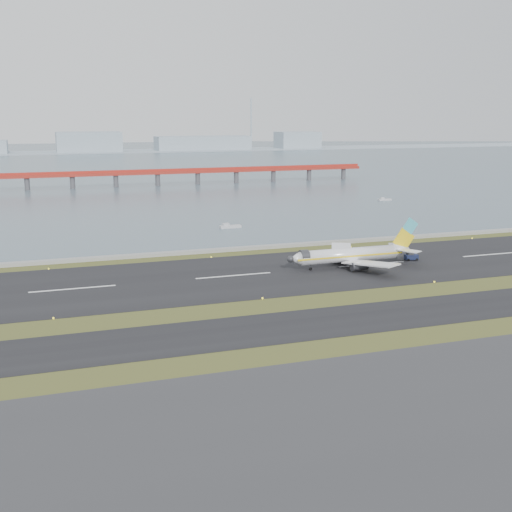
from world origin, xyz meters
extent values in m
plane|color=#344418|center=(0.00, 0.00, 0.00)|extent=(1000.00, 1000.00, 0.00)
cube|color=#313134|center=(0.00, -55.00, 0.05)|extent=(1000.00, 50.00, 0.10)
cube|color=black|center=(0.00, -12.00, 0.05)|extent=(1000.00, 18.00, 0.10)
cube|color=black|center=(0.00, 30.00, 0.05)|extent=(1000.00, 45.00, 0.10)
cube|color=gray|center=(0.00, 60.00, 0.50)|extent=(1000.00, 2.50, 1.00)
cube|color=#4D606E|center=(0.00, 460.00, 0.00)|extent=(1400.00, 800.00, 1.30)
cube|color=#A4261C|center=(20.00, 250.00, 7.50)|extent=(260.00, 5.00, 1.60)
cube|color=#A4261C|center=(20.00, 250.00, 9.00)|extent=(260.00, 0.40, 1.40)
cylinder|color=#4C4C51|center=(20.00, 250.00, 3.00)|extent=(2.80, 2.80, 7.00)
cylinder|color=#4C4C51|center=(116.00, 250.00, 3.00)|extent=(2.80, 2.80, 7.00)
cube|color=#99A9B5|center=(0.00, 620.00, 0.00)|extent=(1400.00, 80.00, 1.00)
cube|color=#99A9B5|center=(10.00, 620.00, 11.00)|extent=(70.00, 35.00, 22.00)
cube|color=#99A9B5|center=(140.00, 620.00, 8.00)|extent=(110.00, 35.00, 16.00)
cube|color=#99A9B5|center=(260.00, 620.00, 10.00)|extent=(50.00, 35.00, 20.00)
cylinder|color=#99A9B5|center=(200.00, 620.00, 30.00)|extent=(1.80, 1.80, 60.00)
cylinder|color=white|center=(32.17, 29.10, 3.50)|extent=(28.00, 3.80, 3.80)
cone|color=white|center=(16.57, 29.10, 3.50)|extent=(3.20, 3.80, 3.80)
cone|color=white|center=(48.37, 29.10, 3.80)|extent=(5.00, 3.80, 3.80)
cube|color=yellow|center=(32.17, 27.18, 3.50)|extent=(31.00, 0.06, 0.45)
cube|color=yellow|center=(32.17, 31.02, 3.50)|extent=(31.00, 0.06, 0.45)
cube|color=white|center=(34.37, 20.60, 2.80)|extent=(11.31, 15.89, 1.66)
cube|color=white|center=(34.37, 37.60, 2.80)|extent=(11.31, 15.89, 1.66)
cylinder|color=#323337|center=(32.67, 23.10, 1.60)|extent=(4.20, 2.10, 2.10)
cylinder|color=#323337|center=(32.67, 35.10, 1.60)|extent=(4.20, 2.10, 2.10)
cube|color=yellow|center=(49.17, 29.10, 6.70)|extent=(6.80, 0.35, 6.85)
cube|color=#46B6C9|center=(51.07, 29.10, 10.40)|extent=(4.85, 0.37, 4.90)
cube|color=white|center=(48.67, 25.30, 4.30)|extent=(5.64, 6.80, 0.22)
cube|color=white|center=(48.67, 32.90, 4.30)|extent=(5.64, 6.80, 0.22)
cylinder|color=black|center=(21.17, 29.10, 0.45)|extent=(0.80, 0.28, 0.80)
cylinder|color=black|center=(33.67, 26.30, 0.55)|extent=(1.00, 0.38, 1.00)
cylinder|color=black|center=(33.67, 31.90, 0.55)|extent=(1.00, 0.38, 1.00)
cube|color=#151C3A|center=(53.14, 31.04, 1.03)|extent=(3.91, 2.53, 1.38)
cube|color=#323337|center=(52.69, 31.10, 1.95)|extent=(1.82, 1.92, 0.80)
cylinder|color=black|center=(51.77, 30.29, 0.40)|extent=(0.84, 0.45, 0.80)
cylinder|color=black|center=(52.01, 32.11, 0.40)|extent=(0.84, 0.45, 0.80)
cylinder|color=black|center=(54.27, 29.96, 0.40)|extent=(0.84, 0.45, 0.80)
cylinder|color=black|center=(54.51, 31.78, 0.40)|extent=(0.84, 0.45, 0.80)
cube|color=#B9B9BE|center=(19.46, 98.83, 0.45)|extent=(7.98, 2.75, 1.01)
cube|color=#B9B9BE|center=(17.77, 98.78, 1.35)|extent=(2.32, 1.88, 1.01)
cube|color=#B9B9BE|center=(112.14, 148.64, 0.37)|extent=(6.57, 2.34, 0.83)
cube|color=#B9B9BE|center=(110.75, 148.70, 1.11)|extent=(1.92, 1.57, 0.83)
camera|label=1|loc=(-45.90, -123.37, 40.61)|focal=45.00mm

